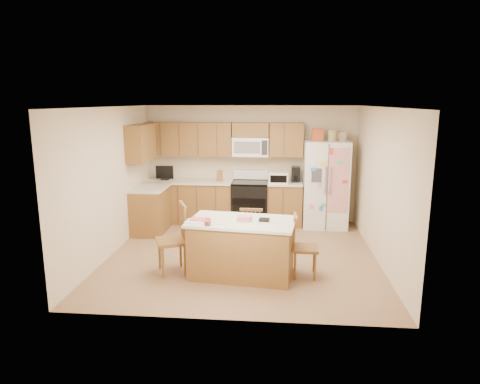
# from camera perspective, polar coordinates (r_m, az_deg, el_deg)

# --- Properties ---
(ground) EXTENTS (4.50, 4.50, 0.00)m
(ground) POSITION_cam_1_polar(r_m,az_deg,el_deg) (7.44, 0.32, -8.36)
(ground) COLOR #876040
(ground) RESTS_ON ground
(room_shell) EXTENTS (4.60, 4.60, 2.52)m
(room_shell) POSITION_cam_1_polar(r_m,az_deg,el_deg) (7.07, 0.33, 2.66)
(room_shell) COLOR beige
(room_shell) RESTS_ON ground
(cabinetry) EXTENTS (3.36, 1.56, 2.15)m
(cabinetry) POSITION_cam_1_polar(r_m,az_deg,el_deg) (9.04, -4.94, 1.30)
(cabinetry) COLOR olive
(cabinetry) RESTS_ON ground
(stove) EXTENTS (0.76, 0.65, 1.13)m
(stove) POSITION_cam_1_polar(r_m,az_deg,el_deg) (9.15, 1.33, -1.34)
(stove) COLOR black
(stove) RESTS_ON ground
(refrigerator) EXTENTS (0.90, 0.79, 2.04)m
(refrigerator) POSITION_cam_1_polar(r_m,az_deg,el_deg) (9.03, 11.31, 1.14)
(refrigerator) COLOR white
(refrigerator) RESTS_ON ground
(island) EXTENTS (1.67, 1.10, 0.95)m
(island) POSITION_cam_1_polar(r_m,az_deg,el_deg) (6.48, 0.24, -7.41)
(island) COLOR olive
(island) RESTS_ON ground
(windsor_chair_left) EXTENTS (0.59, 0.60, 1.08)m
(windsor_chair_left) POSITION_cam_1_polar(r_m,az_deg,el_deg) (6.65, -8.88, -6.38)
(windsor_chair_left) COLOR olive
(windsor_chair_left) RESTS_ON ground
(windsor_chair_back) EXTENTS (0.39, 0.37, 0.90)m
(windsor_chair_back) POSITION_cam_1_polar(r_m,az_deg,el_deg) (7.15, 1.54, -5.62)
(windsor_chair_back) COLOR olive
(windsor_chair_back) RESTS_ON ground
(windsor_chair_right) EXTENTS (0.40, 0.42, 0.94)m
(windsor_chair_right) POSITION_cam_1_polar(r_m,az_deg,el_deg) (6.52, 8.47, -7.32)
(windsor_chair_right) COLOR olive
(windsor_chair_right) RESTS_ON ground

